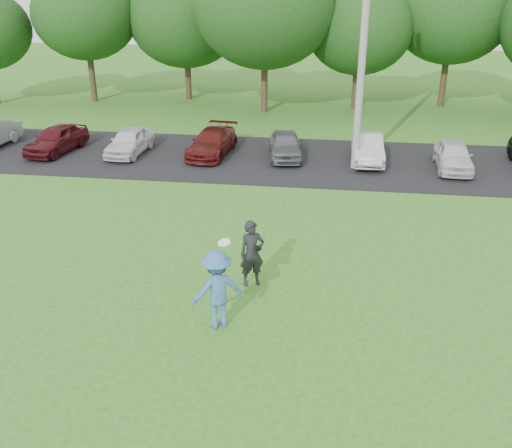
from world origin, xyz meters
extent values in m
plane|color=#266B1E|center=(0.00, 0.00, 0.00)|extent=(100.00, 100.00, 0.00)
cube|color=black|center=(0.00, 13.00, 0.01)|extent=(32.00, 6.50, 0.03)
cylinder|color=gray|center=(2.79, 12.32, 5.23)|extent=(0.28, 0.28, 10.47)
imported|color=#3B68A6|center=(-0.49, 0.73, 0.93)|extent=(1.38, 1.20, 1.86)
cylinder|color=white|center=(-0.31, 0.79, 2.06)|extent=(0.28, 0.27, 0.11)
imported|color=black|center=(0.01, 2.65, 0.87)|extent=(0.75, 0.65, 1.74)
cube|color=black|center=(0.19, 2.47, 1.13)|extent=(0.17, 0.15, 0.10)
imported|color=#4A1015|center=(-9.98, 12.73, 0.61)|extent=(1.93, 3.60, 1.16)
imported|color=silver|center=(-6.76, 12.90, 0.58)|extent=(1.48, 3.30, 1.10)
imported|color=#501211|center=(-3.22, 13.26, 0.57)|extent=(1.87, 3.82, 1.07)
imported|color=slate|center=(-0.08, 13.28, 0.58)|extent=(1.70, 3.35, 1.09)
imported|color=silver|center=(3.32, 13.21, 0.58)|extent=(1.29, 3.41, 1.11)
imported|color=silver|center=(6.65, 12.68, 0.59)|extent=(1.44, 3.31, 1.11)
cylinder|color=#38281C|center=(-12.50, 23.00, 1.35)|extent=(0.36, 0.36, 2.70)
ellipsoid|color=#214C19|center=(-12.50, 23.00, 4.93)|extent=(5.94, 5.94, 5.05)
cylinder|color=#38281C|center=(-7.00, 24.40, 1.10)|extent=(0.36, 0.36, 2.20)
ellipsoid|color=#214C19|center=(-7.00, 24.40, 4.71)|extent=(6.68, 6.68, 5.68)
cylinder|color=#38281C|center=(-2.00, 21.60, 1.35)|extent=(0.36, 0.36, 2.70)
ellipsoid|color=#214C19|center=(-2.00, 21.60, 5.48)|extent=(7.42, 7.42, 6.31)
cylinder|color=#38281C|center=(3.00, 23.00, 1.10)|extent=(0.36, 0.36, 2.20)
ellipsoid|color=#214C19|center=(3.00, 23.00, 4.36)|extent=(5.76, 5.76, 4.90)
cylinder|color=#38281C|center=(8.00, 24.40, 1.35)|extent=(0.36, 0.36, 2.70)
ellipsoid|color=#214C19|center=(8.00, 24.40, 5.14)|extent=(6.50, 6.50, 5.53)
camera|label=1|loc=(1.82, -9.86, 7.39)|focal=40.00mm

